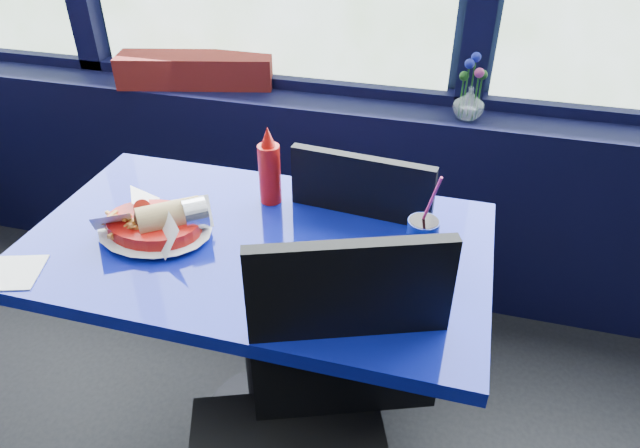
{
  "coord_description": "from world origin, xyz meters",
  "views": [
    {
      "loc": [
        0.78,
        0.89,
        1.62
      ],
      "look_at": [
        0.48,
        1.98,
        0.85
      ],
      "focal_mm": 32.0,
      "sensor_mm": 36.0,
      "label": 1
    }
  ],
  "objects": [
    {
      "name": "chair_near_front",
      "position": [
        0.56,
        1.63,
        0.57
      ],
      "size": [
        0.57,
        0.57,
        0.98
      ],
      "rotation": [
        0.0,
        0.0,
        0.36
      ],
      "color": "black",
      "rests_on": "ground"
    },
    {
      "name": "near_table",
      "position": [
        0.3,
        2.0,
        0.57
      ],
      "size": [
        1.2,
        0.7,
        0.75
      ],
      "color": "black",
      "rests_on": "ground"
    },
    {
      "name": "window_sill",
      "position": [
        0.0,
        2.87,
        0.4
      ],
      "size": [
        5.0,
        0.26,
        0.8
      ],
      "primitive_type": "cube",
      "color": "black",
      "rests_on": "ground"
    },
    {
      "name": "chair_near_back",
      "position": [
        0.52,
        2.32,
        0.53
      ],
      "size": [
        0.46,
        0.46,
        0.93
      ],
      "rotation": [
        0.0,
        0.0,
        3.05
      ],
      "color": "black",
      "rests_on": "ground"
    },
    {
      "name": "food_basket",
      "position": [
        0.04,
        1.96,
        0.79
      ],
      "size": [
        0.31,
        0.31,
        0.1
      ],
      "rotation": [
        0.0,
        0.0,
        0.22
      ],
      "color": "red",
      "rests_on": "near_table"
    },
    {
      "name": "flower_vase",
      "position": [
        0.79,
        2.82,
        0.87
      ],
      "size": [
        0.12,
        0.12,
        0.23
      ],
      "rotation": [
        0.0,
        0.0,
        0.07
      ],
      "color": "silver",
      "rests_on": "window_sill"
    },
    {
      "name": "planter_box",
      "position": [
        -0.27,
        2.87,
        0.86
      ],
      "size": [
        0.62,
        0.29,
        0.12
      ],
      "primitive_type": "cube",
      "rotation": [
        0.0,
        0.0,
        0.24
      ],
      "color": "maroon",
      "rests_on": "window_sill"
    },
    {
      "name": "napkin",
      "position": [
        -0.22,
        1.72,
        0.75
      ],
      "size": [
        0.17,
        0.17,
        0.0
      ],
      "primitive_type": "cube",
      "rotation": [
        0.0,
        0.0,
        0.31
      ],
      "color": "white",
      "rests_on": "near_table"
    },
    {
      "name": "ketchup_bottle",
      "position": [
        0.27,
        2.2,
        0.85
      ],
      "size": [
        0.06,
        0.06,
        0.23
      ],
      "color": "red",
      "rests_on": "near_table"
    },
    {
      "name": "soda_cup",
      "position": [
        0.72,
        2.02,
        0.81
      ],
      "size": [
        0.08,
        0.08,
        0.26
      ],
      "rotation": [
        0.0,
        0.0,
        0.23
      ],
      "color": "navy",
      "rests_on": "near_table"
    }
  ]
}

